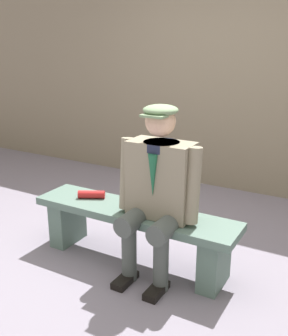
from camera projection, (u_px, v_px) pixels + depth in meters
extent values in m
plane|color=slate|center=(134.00, 261.00, 3.19)|extent=(30.00, 30.00, 0.00)
cube|color=#516B60|center=(133.00, 213.00, 3.07)|extent=(1.67, 0.39, 0.06)
cube|color=#536C61|center=(214.00, 261.00, 2.81)|extent=(0.15, 0.33, 0.39)
cube|color=#536C61|center=(68.00, 221.00, 3.45)|extent=(0.15, 0.33, 0.39)
cube|color=gray|center=(161.00, 179.00, 2.86)|extent=(0.47, 0.24, 0.56)
cylinder|color=#1E2338|center=(161.00, 146.00, 2.78)|extent=(0.26, 0.26, 0.06)
cone|color=#195938|center=(153.00, 176.00, 2.74)|extent=(0.07, 0.07, 0.31)
sphere|color=#DBAD8C|center=(160.00, 122.00, 2.71)|extent=(0.21, 0.21, 0.21)
ellipsoid|color=gray|center=(161.00, 110.00, 2.69)|extent=(0.25, 0.25, 0.07)
cube|color=gray|center=(154.00, 116.00, 2.62)|extent=(0.17, 0.10, 0.02)
cylinder|color=#464D49|center=(169.00, 225.00, 2.78)|extent=(0.15, 0.42, 0.15)
cylinder|color=#464D49|center=(161.00, 261.00, 2.75)|extent=(0.11, 0.11, 0.45)
cube|color=black|center=(157.00, 290.00, 2.76)|extent=(0.10, 0.24, 0.05)
cylinder|color=gray|center=(193.00, 186.00, 2.70)|extent=(0.10, 0.14, 0.54)
cylinder|color=#464D49|center=(137.00, 217.00, 2.91)|extent=(0.15, 0.42, 0.15)
cylinder|color=#464D49|center=(129.00, 252.00, 2.87)|extent=(0.11, 0.11, 0.45)
cube|color=black|center=(125.00, 280.00, 2.89)|extent=(0.10, 0.24, 0.05)
cylinder|color=gray|center=(127.00, 174.00, 2.95)|extent=(0.11, 0.16, 0.54)
cylinder|color=#B21E1E|center=(92.00, 194.00, 3.27)|extent=(0.23, 0.16, 0.07)
cube|color=#7C6F5A|center=(228.00, 88.00, 4.60)|extent=(12.00, 0.24, 2.37)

